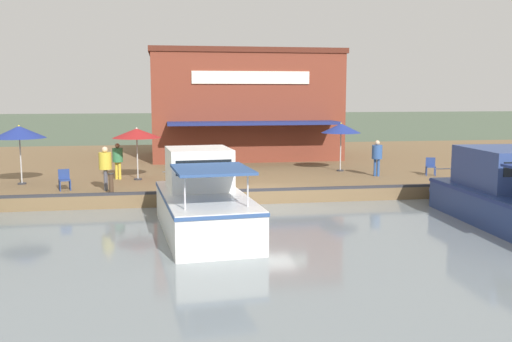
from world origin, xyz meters
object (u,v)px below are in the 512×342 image
Objects in this scene: patio_umbrella_mid_patio_left at (137,133)px; motorboat_second_along at (201,201)px; cafe_chair_far_corner_seat at (64,179)px; tree_upstream_bank at (211,86)px; person_at_quay_edge at (118,157)px; person_near_entrance at (377,154)px; patio_umbrella_mid_patio_right at (19,132)px; cafe_chair_facing_river at (431,165)px; mooring_post at (111,183)px; person_mid_patio at (105,163)px; patio_umbrella_near_quay_edge at (341,128)px; waterfront_restaurant at (243,104)px.

motorboat_second_along is (7.69, 2.37, -1.74)m from patio_umbrella_mid_patio_left.
cafe_chair_far_corner_seat is (2.37, -2.83, -1.65)m from patio_umbrella_mid_patio_left.
person_at_quay_edge is at bearing -22.09° from tree_upstream_bank.
person_near_entrance is at bearing 85.46° from person_at_quay_edge.
cafe_chair_facing_river is (0.30, 18.79, -1.79)m from patio_umbrella_mid_patio_right.
patio_umbrella_mid_patio_left is 2.85× the size of mooring_post.
patio_umbrella_mid_patio_left is at bearing -93.27° from cafe_chair_facing_river.
patio_umbrella_mid_patio_left is 1.34× the size of person_mid_patio.
mooring_post is (0.94, 0.29, -0.71)m from person_mid_patio.
person_at_quay_edge is 4.01m from mooring_post.
tree_upstream_bank is at bearing -155.72° from patio_umbrella_near_quay_edge.
waterfront_restaurant reaches higher than person_at_quay_edge.
motorboat_second_along is (6.90, -11.50, -0.08)m from cafe_chair_facing_river.
patio_umbrella_mid_patio_right reaches higher than person_mid_patio.
cafe_chair_facing_river is 13.41m from motorboat_second_along.
motorboat_second_along is 21.79m from tree_upstream_bank.
person_mid_patio is (0.34, 1.67, 0.66)m from cafe_chair_far_corner_seat.
person_near_entrance reaches higher than cafe_chair_facing_river.
person_mid_patio is at bearing -4.89° from person_at_quay_edge.
motorboat_second_along is (5.32, 5.20, -0.08)m from cafe_chair_far_corner_seat.
cafe_chair_facing_river is 0.50× the size of person_near_entrance.
waterfront_restaurant is at bearing 145.91° from patio_umbrella_mid_patio_left.
mooring_post is (5.01, -10.90, -1.75)m from patio_umbrella_near_quay_edge.
patio_umbrella_mid_patio_right is 16.17m from person_near_entrance.
mooring_post is at bearing -76.03° from person_near_entrance.
person_mid_patio is 3.04m from person_at_quay_edge.
motorboat_second_along is at bearing -12.57° from waterfront_restaurant.
patio_umbrella_near_quay_edge is 13.63m from tree_upstream_bank.
cafe_chair_far_corner_seat is 16.77m from cafe_chair_facing_river.
patio_umbrella_near_quay_edge is 1.37× the size of person_mid_patio.
cafe_chair_far_corner_seat is at bearing -35.73° from person_at_quay_edge.
cafe_chair_facing_river is 0.11× the size of motorboat_second_along.
tree_upstream_bank is (-13.63, 4.50, 2.26)m from patio_umbrella_mid_patio_left.
tree_upstream_bank is at bearing 155.37° from cafe_chair_far_corner_seat.
patio_umbrella_mid_patio_left is at bearing -34.09° from waterfront_restaurant.
cafe_chair_far_corner_seat is 0.11× the size of motorboat_second_along.
mooring_post is (2.85, -14.73, -0.05)m from cafe_chair_facing_river.
person_at_quay_edge is 1.98× the size of mooring_post.
patio_umbrella_mid_patio_left reaches higher than person_at_quay_edge.
patio_umbrella_mid_patio_right reaches higher than cafe_chair_far_corner_seat.
waterfront_restaurant is 1.72× the size of tree_upstream_bank.
cafe_chair_far_corner_seat and cafe_chair_facing_river have the same top height.
person_at_quay_edge is 0.25× the size of tree_upstream_bank.
patio_umbrella_near_quay_edge is 15.08m from patio_umbrella_mid_patio_right.
person_near_entrance reaches higher than person_at_quay_edge.
person_at_quay_edge is at bearing -84.53° from patio_umbrella_near_quay_edge.
person_near_entrance reaches higher than cafe_chair_far_corner_seat.
patio_umbrella_near_quay_edge is 0.95× the size of patio_umbrella_mid_patio_right.
patio_umbrella_near_quay_edge is 4.71m from cafe_chair_facing_river.
patio_umbrella_mid_patio_left is (1.36, -10.03, -0.04)m from patio_umbrella_near_quay_edge.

